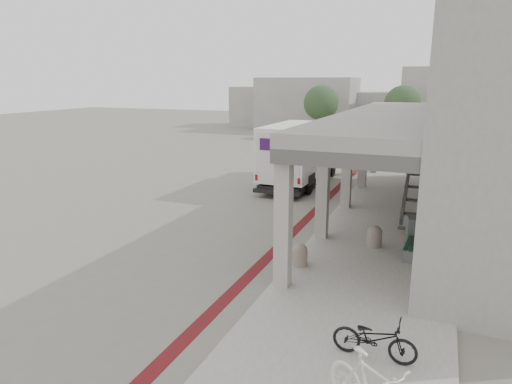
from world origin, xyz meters
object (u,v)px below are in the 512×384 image
at_px(fedex_truck, 301,152).
at_px(bicycle_black, 374,338).
at_px(bench, 414,244).
at_px(utility_cabinet, 414,232).

bearing_deg(fedex_truck, bicycle_black, -67.01).
bearing_deg(bicycle_black, bench, -1.72).
distance_m(fedex_truck, bicycle_black, 15.47).
bearing_deg(utility_cabinet, bicycle_black, -102.94).
height_order(utility_cabinet, bicycle_black, utility_cabinet).
relative_size(bench, utility_cabinet, 2.01).
relative_size(fedex_truck, bicycle_black, 4.71).
height_order(fedex_truck, bicycle_black, fedex_truck).
distance_m(fedex_truck, utility_cabinet, 9.91).
relative_size(utility_cabinet, bicycle_black, 0.61).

